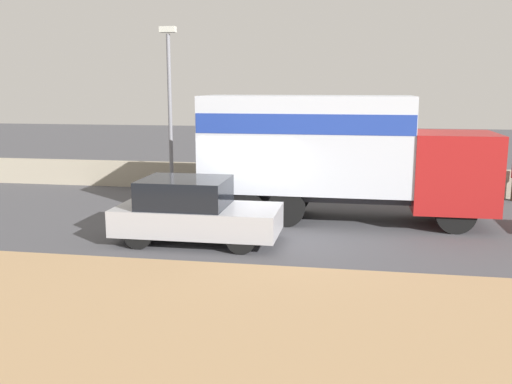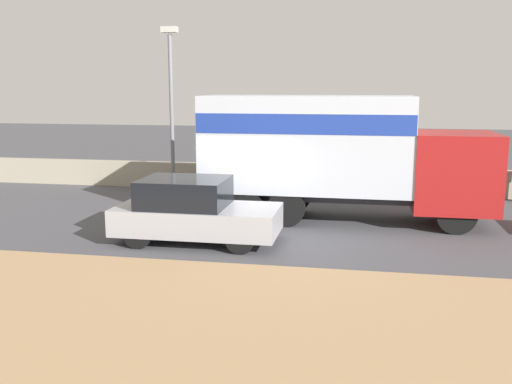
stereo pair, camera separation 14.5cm
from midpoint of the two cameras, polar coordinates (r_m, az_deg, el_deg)
ground_plane at (r=15.21m, az=-1.99°, el=-4.13°), size 80.00×80.00×0.00m
dirt_shoulder_foreground at (r=9.92m, az=-9.00°, el=-12.32°), size 60.00×6.10×0.04m
stone_wall_backdrop at (r=21.26m, az=1.52°, el=1.44°), size 60.00×0.35×0.97m
street_lamp at (r=20.70m, az=-8.83°, el=9.38°), size 0.56×0.28×5.89m
box_truck at (r=16.47m, az=7.59°, el=4.27°), size 8.17×2.42×3.59m
car_hatchback at (r=14.27m, az=-6.52°, el=-1.92°), size 4.05×1.87×1.60m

